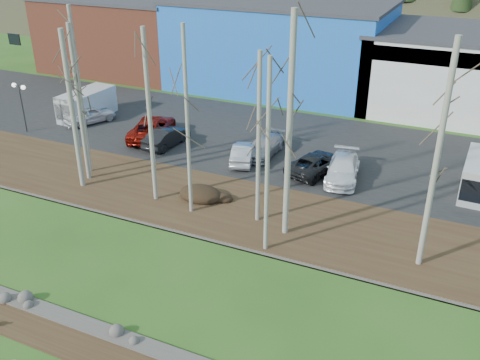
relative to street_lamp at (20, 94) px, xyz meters
The scene contains 27 objects.
dirt_strip 25.67m from the street_lamp, 40.74° to the right, with size 80.00×1.80×0.03m, color #382616.
near_bank_rocks 25.04m from the street_lamp, 39.00° to the right, with size 80.00×0.80×0.50m, color #47423D, non-canonical shape.
river 22.71m from the street_lamp, 30.85° to the right, with size 80.00×8.00×0.90m, color black, non-canonical shape.
far_bank_rocks 20.92m from the street_lamp, 21.06° to the right, with size 80.00×0.80×0.46m, color #47423D, non-canonical shape.
far_bank 20.00m from the street_lamp, 12.37° to the right, with size 80.00×7.00×0.15m, color #382616.
parking_lot 20.53m from the street_lamp, 17.98° to the left, with size 80.00×14.00×0.14m, color black.
building_brick 20.82m from the street_lamp, 103.03° to the left, with size 16.32×12.24×7.80m.
building_blue 24.27m from the street_lamp, 56.70° to the left, with size 20.40×12.24×8.30m.
dirt_mound 18.26m from the street_lamp, 12.82° to the right, with size 2.68×1.89×0.53m, color black.
birch_0 11.01m from the street_lamp, 25.17° to the right, with size 0.26×0.26×9.68m.
birch_1 10.20m from the street_lamp, 22.01° to the right, with size 0.22×0.22×10.51m.
birch_2 11.74m from the street_lamp, 28.96° to the right, with size 0.30×0.30×9.55m.
birch_3 18.88m from the street_lamp, 17.48° to the right, with size 0.20×0.20×10.40m.
birch_4 16.23m from the street_lamp, 18.84° to the right, with size 0.25×0.25×9.97m.
birch_5 22.30m from the street_lamp, 12.89° to the right, with size 0.23×0.23×9.29m.
birch_6 24.40m from the street_lamp, 17.77° to the right, with size 0.21×0.21×9.70m.
birch_7 24.32m from the street_lamp, 13.29° to the right, with size 0.30×0.30×11.42m.
birch_8 30.95m from the street_lamp, 10.32° to the right, with size 0.27×0.27×10.79m.
street_lamp is the anchor object (origin of this frame).
car_0 5.41m from the street_lamp, 48.85° to the left, with size 1.67×4.15×1.41m, color silver.
car_1 11.88m from the street_lamp, 10.21° to the left, with size 1.46×4.17×1.37m, color black.
car_2 10.34m from the street_lamp, 17.42° to the left, with size 2.61×5.65×1.57m, color maroon.
car_3 19.03m from the street_lamp, 10.96° to the left, with size 1.79×4.41×1.28m, color #9A9AA2.
car_4 17.98m from the street_lamp, ahead, with size 1.36×3.89×1.28m, color #B9B9BB.
car_5 22.96m from the street_lamp, ahead, with size 2.16×4.68×1.30m, color black.
car_6 24.74m from the street_lamp, ahead, with size 1.94×4.77×1.39m, color white.
van_grey 5.33m from the street_lamp, 64.52° to the left, with size 2.34×5.18×2.23m.
Camera 1 is at (12.19, -9.76, 15.02)m, focal length 40.00 mm.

